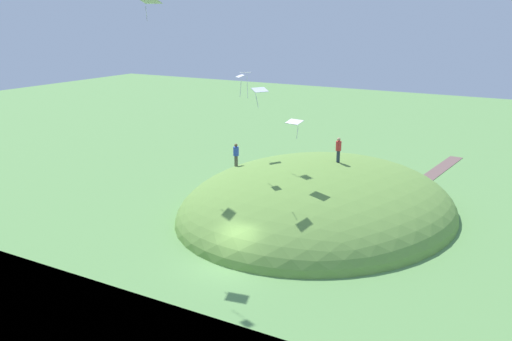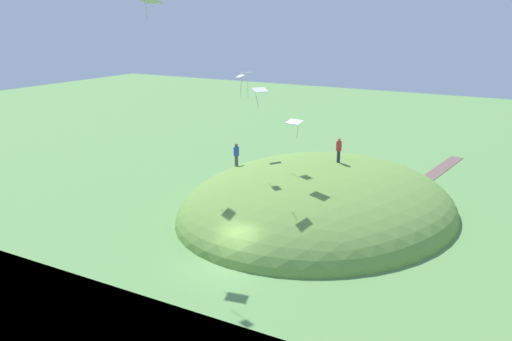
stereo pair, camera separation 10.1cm
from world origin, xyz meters
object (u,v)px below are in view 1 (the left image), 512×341
object	(u,v)px
person_watching_kites	(236,152)
kite_5	(260,90)
kite_3	(151,2)
kite_4	(240,78)
kite_7	(246,74)
kite_6	(294,122)
person_near_shore	(339,147)

from	to	relation	value
person_watching_kites	kite_5	bearing A→B (deg)	-40.48
kite_3	kite_4	bearing A→B (deg)	-21.61
kite_7	kite_6	bearing A→B (deg)	-127.54
person_near_shore	kite_6	distance (m)	5.90
kite_3	kite_7	xyz separation A→B (m)	(10.84, -0.09, -5.29)
kite_4	kite_6	distance (m)	5.30
kite_3	kite_7	world-z (taller)	kite_3
person_near_shore	kite_7	distance (m)	9.38
kite_3	kite_5	xyz separation A→B (m)	(3.47, -5.55, -5.35)
person_watching_kites	kite_5	distance (m)	9.64
person_near_shore	kite_4	size ratio (longest dim) A/B	1.20
person_near_shore	kite_3	bearing A→B (deg)	-175.02
person_near_shore	kite_4	world-z (taller)	kite_4
kite_3	kite_5	world-z (taller)	kite_3
person_near_shore	kite_7	xyz separation A→B (m)	(0.14, 8.02, 4.85)
kite_4	person_near_shore	bearing A→B (deg)	-51.33
kite_3	kite_6	world-z (taller)	kite_3
person_near_shore	kite_5	size ratio (longest dim) A/B	1.45
person_near_shore	kite_5	distance (m)	9.05
kite_6	kite_7	xyz separation A→B (m)	(5.33, 6.94, 2.28)
kite_6	kite_7	bearing A→B (deg)	52.46
kite_4	kite_5	world-z (taller)	kite_4
kite_5	kite_6	distance (m)	3.36
kite_7	kite_3	bearing A→B (deg)	179.55
person_watching_kites	kite_6	distance (m)	8.44
person_watching_kites	kite_4	bearing A→B (deg)	-46.48
kite_3	kite_5	size ratio (longest dim) A/B	1.03
kite_3	kite_6	bearing A→B (deg)	-51.88
person_watching_kites	kite_3	size ratio (longest dim) A/B	1.40
kite_7	person_near_shore	bearing A→B (deg)	-90.98
person_watching_kites	kite_4	size ratio (longest dim) A/B	1.19
person_near_shore	kite_5	bearing A→B (deg)	-157.32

